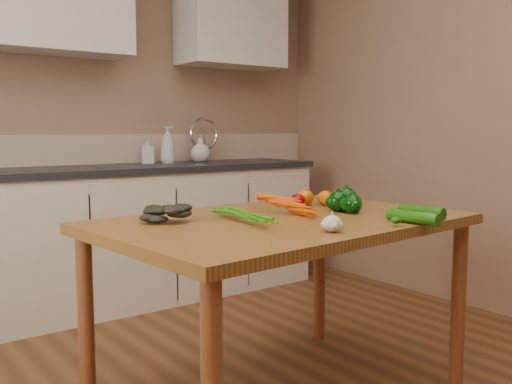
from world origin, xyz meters
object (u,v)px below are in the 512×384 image
(pepper_b, at_px, (346,199))
(zucchini_b, at_px, (413,217))
(soap_bottle_c, at_px, (200,149))
(pepper_c, at_px, (353,204))
(table, at_px, (283,239))
(soap_bottle_a, at_px, (168,145))
(zucchini_a, at_px, (422,212))
(pepper_a, at_px, (338,201))
(leafy_greens, at_px, (166,209))
(soap_bottle_b, at_px, (147,151))
(tomato_a, at_px, (297,201))
(garlic_bulb, at_px, (332,224))
(tomato_b, at_px, (305,197))
(carrot_bunch, at_px, (277,208))
(tomato_c, at_px, (325,198))

(pepper_b, bearing_deg, zucchini_b, -100.45)
(soap_bottle_c, relative_size, pepper_c, 2.24)
(table, distance_m, soap_bottle_a, 1.85)
(zucchini_a, xyz_separation_m, zucchini_b, (-0.15, -0.07, -0.00))
(pepper_a, bearing_deg, leafy_greens, 166.47)
(soap_bottle_b, height_order, zucchini_b, soap_bottle_b)
(soap_bottle_c, xyz_separation_m, pepper_a, (-0.40, -1.80, -0.17))
(zucchini_a, bearing_deg, zucchini_b, -153.84)
(soap_bottle_b, relative_size, pepper_a, 2.04)
(pepper_c, relative_size, zucchini_a, 0.41)
(table, bearing_deg, pepper_c, -18.24)
(soap_bottle_a, xyz_separation_m, tomato_a, (-0.18, -1.57, -0.22))
(leafy_greens, height_order, garlic_bulb, leafy_greens)
(soap_bottle_a, distance_m, garlic_bulb, 2.18)
(soap_bottle_c, xyz_separation_m, tomato_b, (-0.38, -1.57, -0.17))
(tomato_b, height_order, zucchini_a, tomato_b)
(tomato_a, xyz_separation_m, zucchini_a, (0.21, -0.52, -0.01))
(pepper_b, bearing_deg, soap_bottle_c, 79.82)
(soap_bottle_c, height_order, carrot_bunch, soap_bottle_c)
(garlic_bulb, distance_m, pepper_a, 0.51)
(soap_bottle_b, relative_size, zucchini_a, 0.90)
(soap_bottle_a, relative_size, leafy_greens, 1.23)
(tomato_a, bearing_deg, leafy_greens, -178.81)
(tomato_c, bearing_deg, table, -156.13)
(garlic_bulb, relative_size, pepper_a, 0.79)
(leafy_greens, bearing_deg, soap_bottle_c, 55.00)
(garlic_bulb, bearing_deg, pepper_c, 35.16)
(soap_bottle_a, xyz_separation_m, soap_bottle_b, (-0.12, 0.06, -0.04))
(soap_bottle_a, xyz_separation_m, tomato_b, (-0.10, -1.53, -0.21))
(soap_bottle_b, bearing_deg, soap_bottle_a, 168.62)
(soap_bottle_a, distance_m, pepper_b, 1.75)
(soap_bottle_b, distance_m, zucchini_b, 2.24)
(tomato_b, bearing_deg, zucchini_a, -77.25)
(soap_bottle_b, bearing_deg, pepper_a, 106.33)
(soap_bottle_a, height_order, pepper_c, soap_bottle_a)
(pepper_c, bearing_deg, zucchini_a, -61.33)
(pepper_b, bearing_deg, soap_bottle_a, 88.82)
(leafy_greens, height_order, tomato_a, leafy_greens)
(tomato_a, height_order, tomato_c, tomato_c)
(pepper_b, xyz_separation_m, tomato_b, (-0.06, 0.21, -0.01))
(carrot_bunch, relative_size, pepper_c, 3.33)
(soap_bottle_b, height_order, zucchini_a, soap_bottle_b)
(leafy_greens, bearing_deg, tomato_b, 4.15)
(garlic_bulb, distance_m, tomato_c, 0.71)
(pepper_c, bearing_deg, soap_bottle_a, 86.75)
(table, relative_size, pepper_c, 18.78)
(pepper_c, bearing_deg, tomato_a, 105.15)
(soap_bottle_b, relative_size, garlic_bulb, 2.57)
(soap_bottle_c, bearing_deg, garlic_bulb, -63.68)
(table, relative_size, soap_bottle_a, 5.96)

